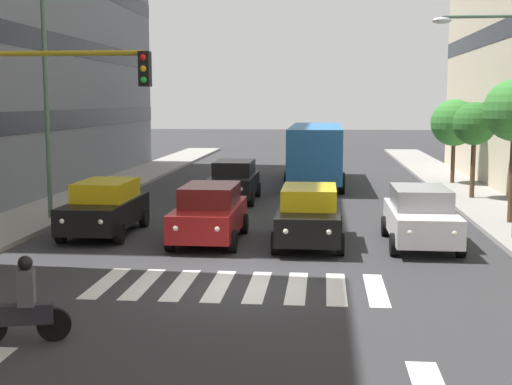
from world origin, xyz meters
TOP-DOWN VIEW (x-y plane):
  - ground_plane at (0.00, 0.00)m, footprint 180.00×180.00m
  - crosswalk_markings at (0.00, 0.00)m, footprint 6.75×2.80m
  - car_0 at (-4.80, -5.10)m, footprint 2.02×4.44m
  - car_1 at (-1.52, -4.96)m, footprint 2.02×4.44m
  - car_2 at (1.50, -5.11)m, footprint 2.02×4.44m
  - car_3 at (5.02, -5.91)m, footprint 2.02×4.44m
  - car_row2_0 at (1.88, -13.80)m, footprint 2.02×4.44m
  - bus_behind_traffic at (-1.52, -20.24)m, footprint 2.78×10.50m
  - motorcycle_with_rider at (3.31, 4.12)m, footprint 1.67×0.54m
  - traffic_light_gantry at (5.27, 0.39)m, footprint 4.92×0.36m
  - street_lamp_left at (-7.26, -5.84)m, footprint 2.72×0.28m
  - street_lamp_right at (7.31, -8.06)m, footprint 2.72×0.28m
  - street_tree_2 at (-8.26, -14.78)m, footprint 1.83×1.83m
  - street_tree_3 at (-8.42, -20.27)m, footprint 2.35×2.35m

SIDE VIEW (x-z plane):
  - ground_plane at x=0.00m, z-range 0.00..0.00m
  - crosswalk_markings at x=0.00m, z-range 0.00..0.01m
  - motorcycle_with_rider at x=3.31m, z-range -0.14..1.43m
  - car_0 at x=-4.80m, z-range 0.03..1.75m
  - car_1 at x=-1.52m, z-range 0.03..1.75m
  - car_2 at x=1.50m, z-range 0.03..1.75m
  - car_3 at x=5.02m, z-range 0.03..1.75m
  - car_row2_0 at x=1.88m, z-range 0.03..1.75m
  - bus_behind_traffic at x=-1.52m, z-range 0.36..3.36m
  - street_tree_3 at x=-8.42m, z-range 1.07..5.27m
  - street_tree_2 at x=-8.26m, z-range 1.24..5.31m
  - traffic_light_gantry at x=5.27m, z-range 0.99..6.49m
  - street_lamp_left at x=-7.26m, z-range 0.91..7.62m
  - street_lamp_right at x=7.31m, z-range 0.95..8.79m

